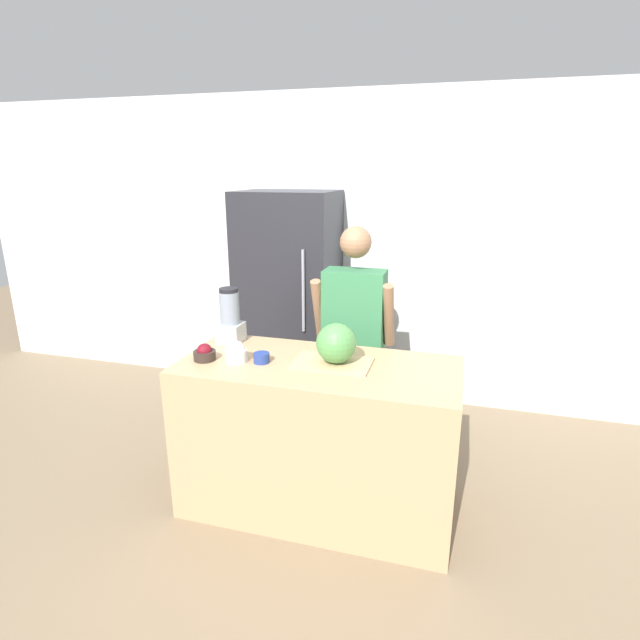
% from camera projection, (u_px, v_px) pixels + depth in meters
% --- Properties ---
extents(ground_plane, '(14.00, 14.00, 0.00)m').
position_uv_depth(ground_plane, '(300.00, 544.00, 2.75)').
color(ground_plane, '#7F6B51').
extents(wall_back, '(8.00, 0.06, 2.60)m').
position_uv_depth(wall_back, '(373.00, 252.00, 4.26)').
color(wall_back, silver).
rests_on(wall_back, ground_plane).
extents(counter_island, '(1.58, 0.72, 0.93)m').
position_uv_depth(counter_island, '(318.00, 437.00, 2.95)').
color(counter_island, tan).
rests_on(counter_island, ground_plane).
extents(refrigerator, '(0.78, 0.66, 1.82)m').
position_uv_depth(refrigerator, '(289.00, 302.00, 4.21)').
color(refrigerator, '#232328').
rests_on(refrigerator, ground_plane).
extents(person, '(0.56, 0.26, 1.63)m').
position_uv_depth(person, '(354.00, 341.00, 3.47)').
color(person, '#333338').
rests_on(person, ground_plane).
extents(cutting_board, '(0.43, 0.28, 0.01)m').
position_uv_depth(cutting_board, '(332.00, 363.00, 2.81)').
color(cutting_board, tan).
rests_on(cutting_board, counter_island).
extents(watermelon, '(0.23, 0.23, 0.23)m').
position_uv_depth(watermelon, '(336.00, 343.00, 2.77)').
color(watermelon, '#4C8C47').
rests_on(watermelon, cutting_board).
extents(bowl_cherries, '(0.13, 0.13, 0.10)m').
position_uv_depth(bowl_cherries, '(205.00, 353.00, 2.87)').
color(bowl_cherries, '#2D231E').
rests_on(bowl_cherries, counter_island).
extents(bowl_cream, '(0.13, 0.13, 0.12)m').
position_uv_depth(bowl_cream, '(236.00, 353.00, 2.84)').
color(bowl_cream, white).
rests_on(bowl_cream, counter_island).
extents(bowl_small_blue, '(0.09, 0.09, 0.06)m').
position_uv_depth(bowl_small_blue, '(262.00, 358.00, 2.83)').
color(bowl_small_blue, navy).
rests_on(bowl_small_blue, counter_island).
extents(blender, '(0.15, 0.15, 0.35)m').
position_uv_depth(blender, '(230.00, 318.00, 3.14)').
color(blender, '#B7B7BC').
rests_on(blender, counter_island).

